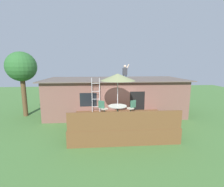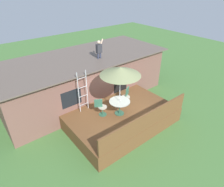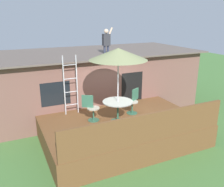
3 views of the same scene
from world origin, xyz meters
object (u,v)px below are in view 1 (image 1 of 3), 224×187
patio_umbrella (118,77)px  person_figure (125,71)px  patio_table (118,109)px  patio_chair_left (103,109)px  patio_chair_right (131,108)px  step_ladder (96,95)px  backyard_tree (21,68)px

patio_umbrella → person_figure: bearing=73.5°
patio_table → patio_chair_left: size_ratio=1.13×
patio_chair_left → patio_chair_right: same height
patio_umbrella → step_ladder: size_ratio=1.15×
patio_chair_right → backyard_tree: 8.37m
patio_chair_left → step_ladder: bearing=147.9°
step_ladder → patio_chair_left: (0.44, -0.90, -0.64)m
patio_table → patio_chair_left: bearing=148.3°
step_ladder → patio_table: bearing=-48.4°
patio_chair_right → patio_umbrella: bearing=-0.0°
patio_table → step_ladder: 1.93m
patio_table → patio_umbrella: size_ratio=0.41×
patio_umbrella → backyard_tree: 7.45m
step_ladder → person_figure: size_ratio=1.98×
patio_table → patio_umbrella: 1.76m
step_ladder → patio_chair_right: 2.39m
person_figure → patio_umbrella: bearing=-106.5°
person_figure → patio_chair_left: size_ratio=1.21×
patio_table → patio_chair_right: 1.01m
patio_chair_right → patio_chair_left: bearing=-28.6°
step_ladder → patio_chair_right: step_ladder is taller
patio_chair_left → patio_chair_right: size_ratio=1.00×
patio_table → patio_chair_left: (-0.79, 0.49, -0.13)m
person_figure → patio_chair_right: 3.15m
person_figure → patio_table: bearing=-106.5°
person_figure → patio_chair_right: bearing=-89.1°
step_ladder → patio_chair_left: bearing=-63.8°
patio_chair_left → backyard_tree: backyard_tree is taller
person_figure → backyard_tree: size_ratio=0.23×
patio_umbrella → person_figure: person_figure is taller
step_ladder → backyard_tree: (-5.33, 2.11, 1.70)m
step_ladder → patio_chair_right: bearing=-23.4°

